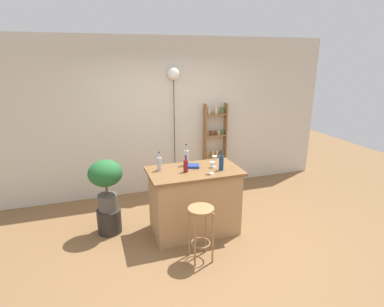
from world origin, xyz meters
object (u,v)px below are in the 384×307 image
object	(u,v)px
cookbook	(192,166)
bar_stool	(201,222)
spice_shelf	(215,145)
bottle_wine_red	(186,157)
bottle_olive_oil	(221,163)
wine_glass_left	(215,159)
potted_plant	(106,179)
bottle_soda_blue	(159,163)
pendant_globe_light	(173,75)
wine_glass_center	(212,165)
bottle_vinegar	(186,166)
plant_stool	(109,221)

from	to	relation	value
cookbook	bar_stool	bearing A→B (deg)	-81.59
spice_shelf	bottle_wine_red	bearing A→B (deg)	-127.52
bottle_olive_oil	wine_glass_left	world-z (taller)	bottle_olive_oil
spice_shelf	potted_plant	xyz separation A→B (m)	(-2.12, -1.16, 0.01)
bar_stool	spice_shelf	bearing A→B (deg)	63.54
bottle_soda_blue	bottle_wine_red	distance (m)	0.43
spice_shelf	bottle_wine_red	distance (m)	1.63
cookbook	pendant_globe_light	size ratio (longest dim) A/B	0.09
bottle_soda_blue	wine_glass_center	world-z (taller)	bottle_soda_blue
spice_shelf	bottle_olive_oil	bearing A→B (deg)	-109.84
bottle_wine_red	wine_glass_left	size ratio (longest dim) A/B	1.93
bar_stool	bottle_vinegar	world-z (taller)	bottle_vinegar
potted_plant	bottle_wine_red	world-z (taller)	bottle_wine_red
bottle_olive_oil	wine_glass_center	size ratio (longest dim) A/B	1.75
wine_glass_left	pendant_globe_light	world-z (taller)	pendant_globe_light
bottle_vinegar	wine_glass_left	xyz separation A→B (m)	(0.45, 0.07, 0.03)
potted_plant	bottle_olive_oil	xyz separation A→B (m)	(1.53, -0.47, 0.22)
wine_glass_left	cookbook	bearing A→B (deg)	163.70
bar_stool	bottle_soda_blue	size ratio (longest dim) A/B	2.66
plant_stool	bottle_wine_red	size ratio (longest dim) A/B	1.12
wine_glass_left	wine_glass_center	world-z (taller)	same
spice_shelf	bottle_vinegar	xyz separation A→B (m)	(-1.08, -1.55, 0.22)
plant_stool	bar_stool	bearing A→B (deg)	-44.74
bar_stool	cookbook	xyz separation A→B (m)	(0.15, 0.79, 0.44)
spice_shelf	wine_glass_left	world-z (taller)	spice_shelf
spice_shelf	pendant_globe_light	bearing A→B (deg)	177.58
bar_stool	bottle_olive_oil	xyz separation A→B (m)	(0.50, 0.55, 0.53)
bar_stool	plant_stool	xyz separation A→B (m)	(-1.03, 1.02, -0.34)
bottle_soda_blue	bottle_vinegar	bearing A→B (deg)	-28.03
bar_stool	spice_shelf	size ratio (longest dim) A/B	0.44
wine_glass_center	pendant_globe_light	world-z (taller)	pendant_globe_light
bar_stool	wine_glass_left	xyz separation A→B (m)	(0.46, 0.70, 0.54)
spice_shelf	wine_glass_left	distance (m)	1.63
pendant_globe_light	spice_shelf	bearing A→B (deg)	-2.42
bar_stool	bottle_wine_red	bearing A→B (deg)	83.54
bottle_vinegar	bar_stool	bearing A→B (deg)	-90.85
bottle_olive_oil	bottle_wine_red	bearing A→B (deg)	138.58
spice_shelf	bottle_vinegar	size ratio (longest dim) A/B	6.81
bar_stool	bottle_olive_oil	bearing A→B (deg)	47.96
bottle_wine_red	pendant_globe_light	xyz separation A→B (m)	(0.19, 1.31, 1.07)
bottle_wine_red	bottle_vinegar	bearing A→B (deg)	-109.18
bar_stool	wine_glass_center	xyz separation A→B (m)	(0.33, 0.47, 0.54)
cookbook	pendant_globe_light	world-z (taller)	pendant_globe_light
spice_shelf	plant_stool	world-z (taller)	spice_shelf
potted_plant	bottle_vinegar	bearing A→B (deg)	-20.52
bar_stool	wine_glass_center	size ratio (longest dim) A/B	4.34
bottle_vinegar	wine_glass_left	world-z (taller)	bottle_vinegar
spice_shelf	potted_plant	size ratio (longest dim) A/B	2.17
potted_plant	wine_glass_center	size ratio (longest dim) A/B	4.55
plant_stool	bottle_soda_blue	size ratio (longest dim) A/B	1.33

